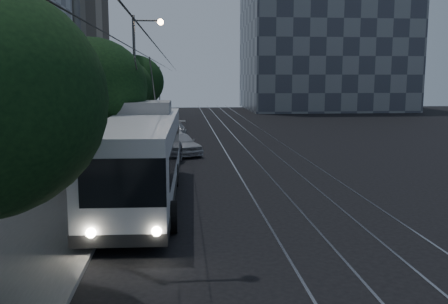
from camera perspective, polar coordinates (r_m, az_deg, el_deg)
name	(u,v)px	position (r m, az deg, el deg)	size (l,w,h in m)	color
ground	(256,216)	(17.57, 3.62, -7.34)	(120.00, 120.00, 0.00)	black
sidewalk	(113,142)	(37.33, -12.53, 1.17)	(5.00, 90.00, 0.15)	gray
tram_rails	(249,141)	(37.35, 2.86, 1.27)	(4.52, 90.00, 0.02)	#9A9BA3
overhead_wires	(147,95)	(36.80, -8.79, 6.47)	(2.23, 90.00, 6.00)	black
building_distant_right	(324,25)	(74.92, 11.33, 14.05)	(22.00, 18.00, 24.00)	#3C404C
trolleybus	(141,158)	(19.48, -9.45, -0.64)	(2.93, 12.61, 5.63)	white
pickup_silver	(148,153)	(26.45, -8.69, -0.12)	(2.76, 5.99, 1.66)	#B5B7BD
car_white_a	(179,143)	(30.97, -5.19, 1.01)	(1.69, 4.21, 1.43)	#B3B2B7
car_white_b	(171,133)	(36.43, -6.08, 2.20)	(2.08, 5.12, 1.48)	#B8B9BD
car_white_c	(160,127)	(41.74, -7.34, 2.88)	(1.37, 3.92, 1.29)	silver
car_white_d	(165,119)	(48.03, -6.73, 3.77)	(1.76, 4.36, 1.49)	silver
tree_1	(91,88)	(23.04, -14.94, 7.04)	(4.97, 4.97, 6.55)	black
tree_2	(92,89)	(25.73, -14.83, 7.02)	(3.98, 3.98, 6.04)	black
tree_3	(122,86)	(34.76, -11.57, 7.35)	(4.09, 4.09, 5.99)	black
tree_4	(134,82)	(43.42, -10.27, 7.86)	(5.10, 5.10, 6.61)	black
tree_5	(141,83)	(50.60, -9.52, 7.75)	(3.86, 3.86, 5.85)	black
streetlamp_near	(93,24)	(13.73, -14.72, 13.94)	(2.48, 0.44, 10.28)	#565658
streetlamp_far	(140,66)	(36.60, -9.55, 9.64)	(2.22, 0.44, 9.06)	#565658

